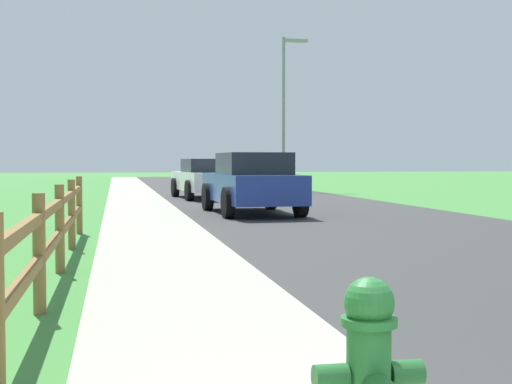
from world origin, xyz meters
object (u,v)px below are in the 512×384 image
(parked_suv_blue, at_px, (252,183))
(parked_car_white, at_px, (209,178))
(street_lamp, at_px, (286,101))
(fire_hydrant, at_px, (370,375))

(parked_suv_blue, distance_m, parked_car_white, 7.63)
(street_lamp, bearing_deg, parked_suv_blue, -106.93)
(parked_suv_blue, bearing_deg, street_lamp, 73.07)
(street_lamp, bearing_deg, parked_car_white, -125.09)
(fire_hydrant, xyz_separation_m, parked_car_white, (2.23, 22.60, 0.28))
(parked_suv_blue, xyz_separation_m, street_lamp, (4.19, 13.76, 3.29))
(fire_hydrant, distance_m, parked_car_white, 22.71)
(fire_hydrant, bearing_deg, street_lamp, 77.18)
(fire_hydrant, relative_size, street_lamp, 0.12)
(parked_suv_blue, bearing_deg, parked_car_white, 90.89)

